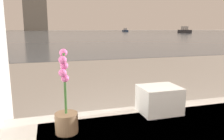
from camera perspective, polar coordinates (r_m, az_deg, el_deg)
name	(u,v)px	position (r m, az deg, el deg)	size (l,w,h in m)	color
potted_orchid	(66,112)	(1.09, -11.93, -10.81)	(0.11, 0.11, 0.41)	#8C6B4C
towel_stack	(159,99)	(1.35, 12.23, -7.53)	(0.23, 0.19, 0.16)	white
harbor_water	(51,32)	(62.27, -15.74, 9.44)	(180.00, 110.00, 0.01)	slate
harbor_boat_0	(125,31)	(69.48, 3.46, 10.26)	(1.08, 3.06, 1.14)	navy
harbor_boat_3	(184,31)	(54.53, 18.40, 9.74)	(1.90, 4.30, 1.56)	#2D2D33
skyline_tower_2	(35,2)	(119.08, -19.45, 16.44)	(10.93, 12.53, 27.93)	gray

